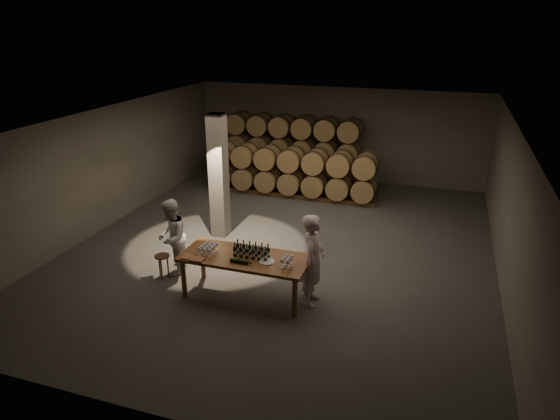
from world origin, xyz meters
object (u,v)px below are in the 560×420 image
(person_woman, at_px, (171,237))
(stool, at_px, (162,259))
(bottle_cluster, at_px, (251,252))
(notebook_near, at_px, (197,259))
(tasting_table, at_px, (245,261))
(plate, at_px, (267,262))
(person_man, at_px, (313,260))

(person_woman, bearing_deg, stool, -35.59)
(bottle_cluster, distance_m, notebook_near, 1.08)
(stool, bearing_deg, tasting_table, -4.21)
(plate, bearing_deg, person_man, 17.24)
(bottle_cluster, xyz_separation_m, notebook_near, (-0.97, -0.47, -0.10))
(bottle_cluster, xyz_separation_m, plate, (0.37, -0.11, -0.10))
(tasting_table, xyz_separation_m, person_woman, (-1.92, 0.42, 0.07))
(tasting_table, xyz_separation_m, stool, (-2.02, 0.15, -0.35))
(plate, distance_m, notebook_near, 1.38)
(bottle_cluster, distance_m, person_woman, 2.09)
(plate, xyz_separation_m, stool, (-2.52, 0.23, -0.47))
(notebook_near, relative_size, person_woman, 0.15)
(stool, bearing_deg, notebook_near, -26.39)
(notebook_near, height_order, person_man, person_man)
(tasting_table, height_order, person_man, person_man)
(tasting_table, distance_m, notebook_near, 0.95)
(tasting_table, relative_size, bottle_cluster, 3.57)
(tasting_table, bearing_deg, person_man, 7.67)
(bottle_cluster, distance_m, stool, 2.23)
(bottle_cluster, xyz_separation_m, person_woman, (-2.05, 0.39, -0.15))
(stool, height_order, person_woman, person_woman)
(stool, xyz_separation_m, person_woman, (0.10, 0.28, 0.42))
(stool, bearing_deg, plate, -5.27)
(person_woman, bearing_deg, plate, 62.79)
(bottle_cluster, bearing_deg, person_woman, 169.11)
(bottle_cluster, relative_size, notebook_near, 2.73)
(tasting_table, distance_m, plate, 0.52)
(stool, bearing_deg, bottle_cluster, -3.16)
(plate, height_order, notebook_near, notebook_near)
(tasting_table, height_order, bottle_cluster, bottle_cluster)
(tasting_table, height_order, person_woman, person_woman)
(plate, height_order, person_man, person_man)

